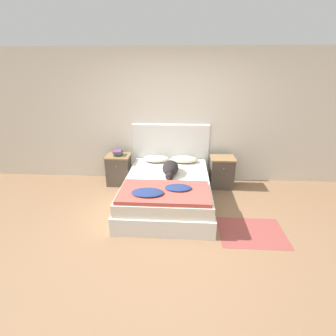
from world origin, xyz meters
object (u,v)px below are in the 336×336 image
nightstand_left (119,169)px  book_stack (118,153)px  pillow_right (184,159)px  dog (170,168)px  pillow_left (156,159)px  bed (167,191)px  nightstand_right (222,172)px

nightstand_left → book_stack: size_ratio=2.70×
nightstand_left → pillow_right: nightstand_left is taller
nightstand_left → book_stack: 0.34m
dog → book_stack: 1.19m
pillow_left → dog: size_ratio=0.71×
nightstand_left → dog: bearing=-27.3°
bed → pillow_right: bearing=71.5°
nightstand_left → dog: size_ratio=0.80×
pillow_right → bed: bearing=-108.5°
nightstand_left → nightstand_right: 2.02m
nightstand_right → book_stack: book_stack is taller
pillow_right → pillow_left: bearing=180.0°
pillow_left → nightstand_left: bearing=-174.2°
nightstand_left → nightstand_right: bearing=0.0°
pillow_left → bed: bearing=-71.5°
pillow_right → book_stack: size_ratio=2.37×
nightstand_right → pillow_right: 0.77m
nightstand_right → pillow_right: (-0.73, 0.07, 0.22)m
nightstand_right → book_stack: (-2.01, 0.01, 0.34)m
book_stack → dog: bearing=-27.7°
nightstand_right → pillow_left: size_ratio=1.14×
bed → nightstand_right: 1.25m
bed → dog: (0.04, 0.20, 0.33)m
nightstand_right → pillow_left: (-1.28, 0.07, 0.22)m
pillow_left → book_stack: size_ratio=2.37×
nightstand_right → book_stack: bearing=179.8°
nightstand_left → pillow_right: 1.30m
nightstand_right → pillow_right: size_ratio=1.14×
book_stack → nightstand_left: bearing=-105.5°
pillow_left → dog: 0.69m
pillow_right → book_stack: 1.29m
pillow_left → book_stack: 0.75m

